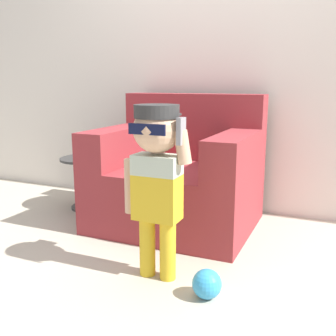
% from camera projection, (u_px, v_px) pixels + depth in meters
% --- Properties ---
extents(ground_plane, '(10.00, 10.00, 0.00)m').
position_uv_depth(ground_plane, '(187.00, 234.00, 2.70)').
color(ground_plane, '#BCB29E').
extents(wall_back, '(10.00, 0.05, 2.60)m').
position_uv_depth(wall_back, '(221.00, 46.00, 3.05)').
color(wall_back, silver).
rests_on(wall_back, ground_plane).
extents(armchair, '(1.09, 0.91, 0.94)m').
position_uv_depth(armchair, '(178.00, 178.00, 2.85)').
color(armchair, maroon).
rests_on(armchair, ground_plane).
extents(person_child, '(0.37, 0.28, 0.91)m').
position_uv_depth(person_child, '(157.00, 165.00, 1.98)').
color(person_child, gold).
rests_on(person_child, ground_plane).
extents(side_table, '(0.41, 0.41, 0.42)m').
position_uv_depth(side_table, '(87.00, 178.00, 3.21)').
color(side_table, '#333333').
rests_on(side_table, ground_plane).
extents(toy_ball, '(0.14, 0.14, 0.14)m').
position_uv_depth(toy_ball, '(207.00, 284.00, 1.88)').
color(toy_ball, '#3399D1').
rests_on(toy_ball, ground_plane).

